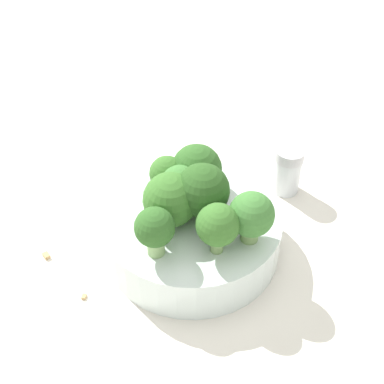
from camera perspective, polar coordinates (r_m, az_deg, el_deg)
The scene contains 16 objects.
ground_plane at distance 0.62m, azimuth -0.00°, elevation -5.96°, with size 3.00×3.00×0.00m, color silver.
bowl at distance 0.61m, azimuth -0.00°, elevation -4.29°, with size 0.20×0.20×0.05m, color silver.
broccoli_floret_0 at distance 0.60m, azimuth 0.50°, elevation 2.41°, with size 0.06×0.06×0.06m.
broccoli_floret_1 at distance 0.56m, azimuth 1.13°, elevation 0.14°, with size 0.06×0.06×0.07m.
broccoli_floret_2 at distance 0.53m, azimuth 2.76°, elevation -3.62°, with size 0.04×0.04×0.06m.
broccoli_floret_3 at distance 0.53m, azimuth -4.00°, elevation -3.97°, with size 0.04×0.04×0.06m.
broccoli_floret_4 at distance 0.60m, azimuth -2.81°, elevation 1.85°, with size 0.04×0.04×0.05m.
broccoli_floret_5 at distance 0.56m, azimuth -2.31°, elevation -0.87°, with size 0.06×0.06×0.06m.
broccoli_floret_6 at distance 0.54m, azimuth 6.35°, elevation -2.52°, with size 0.05×0.05×0.06m.
broccoli_floret_7 at distance 0.58m, azimuth -1.14°, elevation 0.71°, with size 0.05×0.05×0.05m.
pepper_shaker at distance 0.69m, azimuth 10.16°, elevation 2.31°, with size 0.04×0.04×0.06m.
almond_crumb_0 at distance 0.59m, azimuth -11.46°, elevation -10.80°, with size 0.01×0.00×0.01m, color tan.
almond_crumb_1 at distance 0.63m, azimuth -15.31°, elevation -6.43°, with size 0.01×0.01×0.01m, color tan.
almond_crumb_2 at distance 0.74m, azimuth 2.28°, elevation 3.47°, with size 0.01×0.01×0.01m, color #AD7F4C.
almond_crumb_3 at distance 0.68m, azimuth 6.58°, elevation -0.77°, with size 0.01×0.01×0.01m, color tan.
almond_crumb_4 at distance 0.72m, azimuth -5.06°, elevation 2.32°, with size 0.01×0.00×0.01m, color olive.
Camera 1 is at (-0.34, 0.25, 0.46)m, focal length 50.00 mm.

